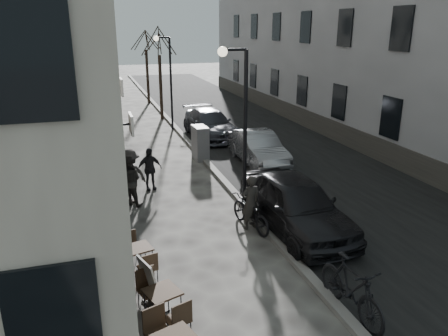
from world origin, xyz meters
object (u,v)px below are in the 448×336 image
tree_near (159,42)px  pedestrian_far (149,169)px  bicycle (250,213)px  car_near (296,204)px  moped (351,288)px  utility_cabinet (200,143)px  tree_far (146,39)px  sign_board (152,288)px  bistro_set_c (139,257)px  streetlamp_near (240,114)px  pedestrian_mid (130,177)px  car_far (210,124)px  streetlamp_far (167,73)px  car_mid (258,148)px  pedestrian_near (129,181)px  bistro_set_b (163,304)px

tree_near → pedestrian_far: bearing=-101.4°
bicycle → car_near: size_ratio=0.40×
tree_near → moped: tree_near is taller
tree_near → utility_cabinet: (0.20, -9.02, -3.92)m
tree_far → tree_near: bearing=-90.0°
sign_board → bicycle: sign_board is taller
tree_far → bistro_set_c: tree_far is taller
streetlamp_near → pedestrian_far: 4.45m
tree_near → pedestrian_mid: size_ratio=3.04×
bistro_set_c → moped: moped is taller
tree_far → pedestrian_mid: tree_far is taller
tree_far → pedestrian_mid: 19.82m
utility_cabinet → pedestrian_far: bearing=-133.3°
bicycle → sign_board: bearing=30.1°
tree_near → bistro_set_c: tree_near is taller
pedestrian_far → tree_near: bearing=68.2°
utility_cabinet → car_far: size_ratio=0.30×
sign_board → pedestrian_mid: size_ratio=0.61×
tree_far → pedestrian_mid: (-3.21, -19.20, -3.73)m
tree_near → utility_cabinet: 9.84m
streetlamp_far → pedestrian_mid: streetlamp_far is taller
car_far → streetlamp_far: bearing=123.7°
pedestrian_mid → car_far: pedestrian_mid is taller
pedestrian_mid → car_mid: size_ratio=0.45×
tree_far → moped: (0.45, -26.44, -4.04)m
streetlamp_far → moped: 17.63m
tree_far → car_mid: bearing=-81.6°
car_near → car_mid: bearing=75.2°
streetlamp_far → utility_cabinet: bearing=-87.4°
utility_cabinet → car_far: 3.97m
tree_far → car_near: size_ratio=1.21×
utility_cabinet → car_near: bearing=-85.8°
pedestrian_mid → pedestrian_far: pedestrian_mid is taller
pedestrian_near → car_near: size_ratio=0.36×
streetlamp_far → utility_cabinet: 6.49m
streetlamp_near → car_far: (1.74, 9.68, -2.46)m
tree_near → bicycle: 16.62m
streetlamp_near → sign_board: 5.84m
bistro_set_c → pedestrian_mid: bearing=72.4°
streetlamp_near → moped: (0.52, -5.44, -2.54)m
bicycle → car_near: (1.20, -0.48, 0.31)m
streetlamp_far → bistro_set_b: 17.13m
bistro_set_c → car_mid: car_mid is taller
bistro_set_c → sign_board: bearing=-100.5°
bistro_set_b → pedestrian_far: bearing=64.9°
bistro_set_b → pedestrian_far: pedestrian_far is taller
streetlamp_far → tree_near: 3.36m
streetlamp_far → car_far: 3.80m
car_far → bicycle: bearing=-102.3°
bicycle → car_far: (1.76, 10.76, 0.21)m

